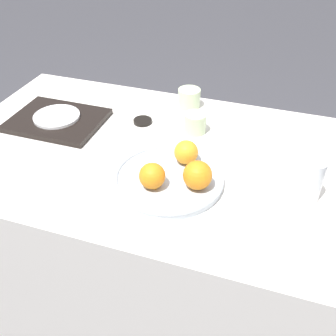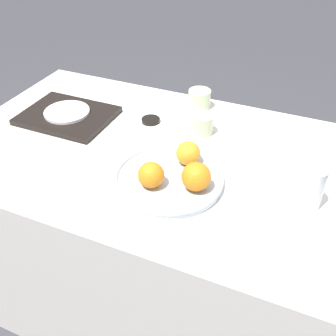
{
  "view_description": "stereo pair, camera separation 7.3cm",
  "coord_description": "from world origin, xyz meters",
  "px_view_note": "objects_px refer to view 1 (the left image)",
  "views": [
    {
      "loc": [
        0.39,
        -0.95,
        1.44
      ],
      "look_at": [
        0.11,
        -0.13,
        0.78
      ],
      "focal_mm": 42.0,
      "sensor_mm": 36.0,
      "label": 1
    },
    {
      "loc": [
        0.46,
        -0.92,
        1.44
      ],
      "look_at": [
        0.11,
        -0.13,
        0.78
      ],
      "focal_mm": 42.0,
      "sensor_mm": 36.0,
      "label": 2
    }
  ],
  "objects_px": {
    "orange_0": "(152,176)",
    "side_plate": "(57,116)",
    "cup_0": "(195,123)",
    "cup_1": "(189,98)",
    "orange_2": "(186,152)",
    "orange_1": "(197,175)",
    "fruit_platter": "(168,178)",
    "soy_dish": "(143,121)",
    "water_glass": "(310,180)",
    "serving_tray": "(57,120)"
  },
  "relations": [
    {
      "from": "orange_0",
      "to": "cup_0",
      "type": "bearing_deg",
      "value": 85.24
    },
    {
      "from": "fruit_platter",
      "to": "cup_0",
      "type": "xyz_separation_m",
      "value": [
        0.0,
        0.28,
        0.02
      ]
    },
    {
      "from": "soy_dish",
      "to": "orange_2",
      "type": "bearing_deg",
      "value": -42.82
    },
    {
      "from": "orange_1",
      "to": "serving_tray",
      "type": "height_order",
      "value": "orange_1"
    },
    {
      "from": "orange_0",
      "to": "orange_2",
      "type": "bearing_deg",
      "value": 67.82
    },
    {
      "from": "orange_2",
      "to": "water_glass",
      "type": "xyz_separation_m",
      "value": [
        0.35,
        -0.03,
        0.01
      ]
    },
    {
      "from": "cup_0",
      "to": "cup_1",
      "type": "bearing_deg",
      "value": 112.43
    },
    {
      "from": "fruit_platter",
      "to": "cup_0",
      "type": "bearing_deg",
      "value": 89.8
    },
    {
      "from": "fruit_platter",
      "to": "side_plate",
      "type": "height_order",
      "value": "side_plate"
    },
    {
      "from": "orange_2",
      "to": "water_glass",
      "type": "bearing_deg",
      "value": -4.75
    },
    {
      "from": "orange_1",
      "to": "water_glass",
      "type": "relative_size",
      "value": 0.64
    },
    {
      "from": "serving_tray",
      "to": "soy_dish",
      "type": "distance_m",
      "value": 0.3
    },
    {
      "from": "orange_0",
      "to": "cup_1",
      "type": "height_order",
      "value": "orange_0"
    },
    {
      "from": "water_glass",
      "to": "cup_0",
      "type": "height_order",
      "value": "water_glass"
    },
    {
      "from": "fruit_platter",
      "to": "orange_2",
      "type": "distance_m",
      "value": 0.1
    },
    {
      "from": "serving_tray",
      "to": "cup_0",
      "type": "relative_size",
      "value": 4.23
    },
    {
      "from": "water_glass",
      "to": "soy_dish",
      "type": "xyz_separation_m",
      "value": [
        -0.56,
        0.23,
        -0.06
      ]
    },
    {
      "from": "cup_1",
      "to": "soy_dish",
      "type": "xyz_separation_m",
      "value": [
        -0.12,
        -0.17,
        -0.03
      ]
    },
    {
      "from": "water_glass",
      "to": "orange_1",
      "type": "bearing_deg",
      "value": -166.23
    },
    {
      "from": "fruit_platter",
      "to": "cup_1",
      "type": "height_order",
      "value": "cup_1"
    },
    {
      "from": "side_plate",
      "to": "water_glass",
      "type": "bearing_deg",
      "value": -9.04
    },
    {
      "from": "water_glass",
      "to": "cup_1",
      "type": "relative_size",
      "value": 1.51
    },
    {
      "from": "cup_1",
      "to": "orange_1",
      "type": "bearing_deg",
      "value": -71.51
    },
    {
      "from": "soy_dish",
      "to": "fruit_platter",
      "type": "bearing_deg",
      "value": -56.39
    },
    {
      "from": "orange_2",
      "to": "orange_1",
      "type": "bearing_deg",
      "value": -58.54
    },
    {
      "from": "water_glass",
      "to": "side_plate",
      "type": "xyz_separation_m",
      "value": [
        -0.85,
        0.13,
        -0.04
      ]
    },
    {
      "from": "fruit_platter",
      "to": "side_plate",
      "type": "distance_m",
      "value": 0.51
    },
    {
      "from": "orange_0",
      "to": "side_plate",
      "type": "height_order",
      "value": "orange_0"
    },
    {
      "from": "water_glass",
      "to": "serving_tray",
      "type": "bearing_deg",
      "value": 170.96
    },
    {
      "from": "orange_0",
      "to": "cup_1",
      "type": "relative_size",
      "value": 0.87
    },
    {
      "from": "orange_0",
      "to": "side_plate",
      "type": "distance_m",
      "value": 0.51
    },
    {
      "from": "orange_0",
      "to": "orange_1",
      "type": "xyz_separation_m",
      "value": [
        0.12,
        0.04,
        0.0
      ]
    },
    {
      "from": "fruit_platter",
      "to": "orange_0",
      "type": "bearing_deg",
      "value": -117.15
    },
    {
      "from": "orange_1",
      "to": "serving_tray",
      "type": "relative_size",
      "value": 0.25
    },
    {
      "from": "orange_1",
      "to": "cup_0",
      "type": "bearing_deg",
      "value": 106.24
    },
    {
      "from": "soy_dish",
      "to": "orange_1",
      "type": "bearing_deg",
      "value": -47.23
    },
    {
      "from": "serving_tray",
      "to": "soy_dish",
      "type": "bearing_deg",
      "value": 18.49
    },
    {
      "from": "serving_tray",
      "to": "side_plate",
      "type": "height_order",
      "value": "side_plate"
    },
    {
      "from": "fruit_platter",
      "to": "cup_1",
      "type": "bearing_deg",
      "value": 98.52
    },
    {
      "from": "side_plate",
      "to": "soy_dish",
      "type": "height_order",
      "value": "side_plate"
    },
    {
      "from": "orange_1",
      "to": "side_plate",
      "type": "xyz_separation_m",
      "value": [
        -0.56,
        0.2,
        -0.03
      ]
    },
    {
      "from": "cup_1",
      "to": "soy_dish",
      "type": "relative_size",
      "value": 1.27
    },
    {
      "from": "fruit_platter",
      "to": "side_plate",
      "type": "bearing_deg",
      "value": 158.21
    },
    {
      "from": "orange_2",
      "to": "water_glass",
      "type": "relative_size",
      "value": 0.57
    },
    {
      "from": "fruit_platter",
      "to": "water_glass",
      "type": "xyz_separation_m",
      "value": [
        0.37,
        0.05,
        0.05
      ]
    },
    {
      "from": "cup_1",
      "to": "soy_dish",
      "type": "height_order",
      "value": "cup_1"
    },
    {
      "from": "orange_2",
      "to": "side_plate",
      "type": "xyz_separation_m",
      "value": [
        -0.5,
        0.11,
        -0.03
      ]
    },
    {
      "from": "water_glass",
      "to": "orange_2",
      "type": "bearing_deg",
      "value": 175.25
    },
    {
      "from": "water_glass",
      "to": "cup_1",
      "type": "distance_m",
      "value": 0.59
    },
    {
      "from": "fruit_platter",
      "to": "water_glass",
      "type": "distance_m",
      "value": 0.38
    }
  ]
}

